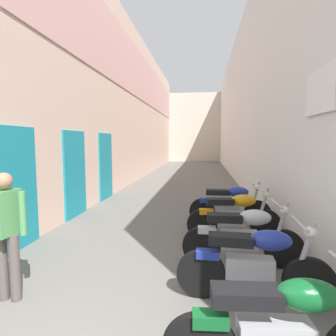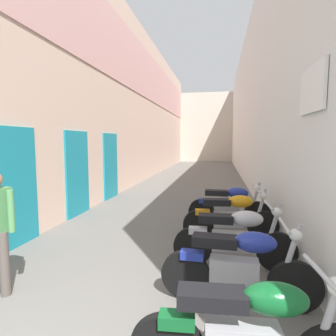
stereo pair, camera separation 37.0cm
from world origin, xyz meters
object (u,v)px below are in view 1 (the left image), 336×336
(motorcycle_third, at_px, (243,235))
(motorcycle_fifth, at_px, (230,204))
(motorcycle_second, at_px, (255,262))
(motorcycle_fourth, at_px, (235,214))
(motorcycle_nearest, at_px, (283,329))
(pedestrian_by_doorway, at_px, (6,227))

(motorcycle_third, xyz_separation_m, motorcycle_fifth, (0.00, 2.10, 0.00))
(motorcycle_second, relative_size, motorcycle_fourth, 1.00)
(motorcycle_second, bearing_deg, motorcycle_third, 90.00)
(motorcycle_nearest, relative_size, pedestrian_by_doorway, 1.18)
(motorcycle_fourth, height_order, pedestrian_by_doorway, pedestrian_by_doorway)
(motorcycle_third, relative_size, pedestrian_by_doorway, 1.18)
(motorcycle_third, bearing_deg, motorcycle_nearest, -90.00)
(motorcycle_fourth, relative_size, motorcycle_fifth, 1.00)
(pedestrian_by_doorway, bearing_deg, motorcycle_fourth, 39.83)
(motorcycle_second, xyz_separation_m, pedestrian_by_doorway, (-2.95, -0.34, 0.42))
(motorcycle_second, distance_m, motorcycle_third, 0.95)
(motorcycle_nearest, relative_size, motorcycle_second, 1.00)
(motorcycle_fifth, distance_m, pedestrian_by_doorway, 4.51)
(motorcycle_fifth, relative_size, pedestrian_by_doorway, 1.18)
(motorcycle_third, bearing_deg, motorcycle_second, -90.00)
(motorcycle_nearest, distance_m, motorcycle_second, 1.16)
(motorcycle_nearest, bearing_deg, motorcycle_fourth, 90.00)
(motorcycle_third, bearing_deg, pedestrian_by_doorway, -156.36)
(motorcycle_nearest, xyz_separation_m, motorcycle_third, (0.00, 2.11, 0.00))
(motorcycle_nearest, bearing_deg, motorcycle_third, 90.00)
(motorcycle_nearest, height_order, motorcycle_fifth, same)
(motorcycle_second, distance_m, motorcycle_fifth, 3.05)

